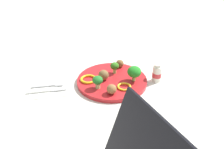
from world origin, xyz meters
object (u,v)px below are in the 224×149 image
broccoli_floret_center (115,66)px  yogurt_bottle (157,74)px  plate (112,81)px  meatball_back_right (120,64)px  napkin (47,89)px  meatball_mid_right (112,89)px  pepper_ring_mid_left (88,79)px  pepper_ring_far_rim (124,87)px  meatball_near_rim (103,75)px  broccoli_floret_mid_right (134,72)px  knife (49,90)px  broccoli_floret_front_right (98,81)px  fork (49,85)px

broccoli_floret_center → yogurt_bottle: 0.17m
plate → meatball_back_right: 0.11m
plate → napkin: plate is taller
plate → meatball_mid_right: meatball_mid_right is taller
broccoli_floret_center → plate: bearing=-112.1°
pepper_ring_mid_left → napkin: 0.16m
meatball_back_right → pepper_ring_far_rim: meatball_back_right is taller
meatball_back_right → yogurt_bottle: bearing=-40.7°
plate → meatball_near_rim: 0.04m
broccoli_floret_mid_right → napkin: (-0.34, 0.02, -0.05)m
meatball_back_right → pepper_ring_far_rim: size_ratio=0.63×
napkin → knife: 0.02m
broccoli_floret_front_right → yogurt_bottle: bearing=8.9°
meatball_back_right → knife: 0.32m
broccoli_floret_mid_right → meatball_mid_right: 0.13m
plate → knife: bearing=-173.3°
knife → broccoli_floret_mid_right: bearing=0.4°
meatball_back_right → napkin: bearing=-160.9°
meatball_back_right → knife: bearing=-157.5°
broccoli_floret_center → napkin: (-0.27, -0.06, -0.04)m
meatball_near_rim → pepper_ring_mid_left: 0.06m
broccoli_floret_center → broccoli_floret_front_right: size_ratio=0.95×
broccoli_floret_front_right → meatball_mid_right: (0.05, -0.04, -0.01)m
pepper_ring_far_rim → napkin: size_ratio=0.31×
yogurt_bottle → pepper_ring_far_rim: bearing=-160.6°
plate → fork: plate is taller
plate → fork: (-0.25, 0.01, -0.00)m
napkin → plate: bearing=2.5°
plate → meatball_near_rim: bearing=178.6°
meatball_near_rim → fork: (-0.21, 0.01, -0.03)m
meatball_mid_right → yogurt_bottle: size_ratio=0.48×
broccoli_floret_front_right → pepper_ring_far_rim: (0.10, -0.01, -0.03)m
meatball_mid_right → pepper_ring_far_rim: 0.06m
broccoli_floret_mid_right → yogurt_bottle: bearing=5.1°
meatball_near_rim → meatball_mid_right: 0.10m
broccoli_floret_front_right → knife: size_ratio=0.34×
pepper_ring_far_rim → knife: bearing=171.9°
knife → yogurt_bottle: 0.43m
plate → pepper_ring_mid_left: pepper_ring_mid_left is taller
fork → meatball_mid_right: bearing=-24.9°
meatball_back_right → meatball_near_rim: size_ratio=0.82×
pepper_ring_mid_left → fork: size_ratio=0.54×
meatball_mid_right → knife: meatball_mid_right is taller
broccoli_floret_mid_right → meatball_near_rim: broccoli_floret_mid_right is taller
meatball_near_rim → pepper_ring_mid_left: (-0.06, 0.00, -0.02)m
pepper_ring_mid_left → broccoli_floret_front_right: bearing=-63.4°
pepper_ring_far_rim → knife: pepper_ring_far_rim is taller
broccoli_floret_mid_right → meatball_near_rim: bearing=166.7°
broccoli_floret_mid_right → broccoli_floret_front_right: bearing=-168.6°
pepper_ring_far_rim → meatball_mid_right: bearing=-150.2°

